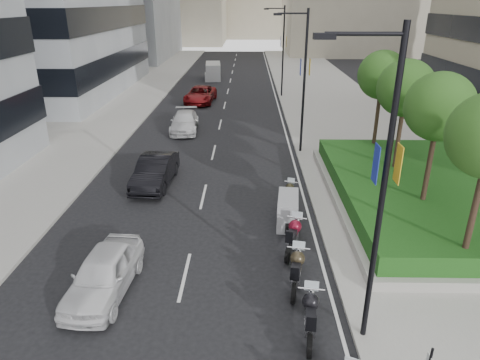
{
  "coord_description": "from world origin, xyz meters",
  "views": [
    {
      "loc": [
        0.8,
        -9.12,
        9.38
      ],
      "look_at": [
        0.46,
        8.45,
        2.0
      ],
      "focal_mm": 32.0,
      "sensor_mm": 36.0,
      "label": 1
    }
  ],
  "objects_px": {
    "motorcycle_3": "(296,270)",
    "motorcycle_5": "(288,210)",
    "lamp_post_0": "(378,183)",
    "car_c": "(184,122)",
    "lamp_post_2": "(282,47)",
    "motorcycle_2": "(310,315)",
    "lamp_post_1": "(302,76)",
    "car_d": "(200,95)",
    "motorcycle_4": "(293,236)",
    "car_b": "(155,171)",
    "delivery_van": "(213,72)",
    "motorcycle_6": "(289,193)",
    "car_a": "(104,273)"
  },
  "relations": [
    {
      "from": "lamp_post_2",
      "to": "lamp_post_1",
      "type": "bearing_deg",
      "value": -90.0
    },
    {
      "from": "delivery_van",
      "to": "motorcycle_3",
      "type": "bearing_deg",
      "value": -86.37
    },
    {
      "from": "lamp_post_2",
      "to": "car_b",
      "type": "relative_size",
      "value": 1.86
    },
    {
      "from": "lamp_post_0",
      "to": "motorcycle_3",
      "type": "relative_size",
      "value": 3.67
    },
    {
      "from": "motorcycle_4",
      "to": "car_b",
      "type": "bearing_deg",
      "value": 63.78
    },
    {
      "from": "lamp_post_0",
      "to": "motorcycle_4",
      "type": "bearing_deg",
      "value": 106.95
    },
    {
      "from": "motorcycle_5",
      "to": "car_d",
      "type": "bearing_deg",
      "value": 20.73
    },
    {
      "from": "motorcycle_3",
      "to": "motorcycle_5",
      "type": "distance_m",
      "value": 4.6
    },
    {
      "from": "lamp_post_1",
      "to": "motorcycle_2",
      "type": "height_order",
      "value": "lamp_post_1"
    },
    {
      "from": "motorcycle_3",
      "to": "motorcycle_4",
      "type": "relative_size",
      "value": 1.02
    },
    {
      "from": "car_c",
      "to": "delivery_van",
      "type": "height_order",
      "value": "delivery_van"
    },
    {
      "from": "motorcycle_2",
      "to": "car_d",
      "type": "bearing_deg",
      "value": 19.48
    },
    {
      "from": "motorcycle_6",
      "to": "car_d",
      "type": "height_order",
      "value": "car_d"
    },
    {
      "from": "motorcycle_2",
      "to": "car_a",
      "type": "xyz_separation_m",
      "value": [
        -6.83,
        1.87,
        0.1
      ]
    },
    {
      "from": "lamp_post_0",
      "to": "car_c",
      "type": "distance_m",
      "value": 23.98
    },
    {
      "from": "motorcycle_4",
      "to": "car_b",
      "type": "height_order",
      "value": "car_b"
    },
    {
      "from": "car_d",
      "to": "motorcycle_3",
      "type": "bearing_deg",
      "value": -73.24
    },
    {
      "from": "lamp_post_2",
      "to": "motorcycle_6",
      "type": "height_order",
      "value": "lamp_post_2"
    },
    {
      "from": "car_c",
      "to": "delivery_van",
      "type": "distance_m",
      "value": 23.87
    },
    {
      "from": "motorcycle_2",
      "to": "car_b",
      "type": "relative_size",
      "value": 0.51
    },
    {
      "from": "motorcycle_3",
      "to": "motorcycle_6",
      "type": "xyz_separation_m",
      "value": [
        0.31,
        6.74,
        -0.13
      ]
    },
    {
      "from": "lamp_post_2",
      "to": "motorcycle_2",
      "type": "xyz_separation_m",
      "value": [
        -1.43,
        -34.82,
        -4.41
      ]
    },
    {
      "from": "lamp_post_2",
      "to": "motorcycle_3",
      "type": "relative_size",
      "value": 3.67
    },
    {
      "from": "delivery_van",
      "to": "car_c",
      "type": "bearing_deg",
      "value": -95.54
    },
    {
      "from": "motorcycle_6",
      "to": "car_a",
      "type": "bearing_deg",
      "value": 153.27
    },
    {
      "from": "motorcycle_3",
      "to": "motorcycle_5",
      "type": "height_order",
      "value": "motorcycle_5"
    },
    {
      "from": "motorcycle_5",
      "to": "car_d",
      "type": "xyz_separation_m",
      "value": [
        -6.58,
        25.02,
        0.12
      ]
    },
    {
      "from": "motorcycle_2",
      "to": "car_d",
      "type": "distance_m",
      "value": 32.66
    },
    {
      "from": "lamp_post_2",
      "to": "car_d",
      "type": "bearing_deg",
      "value": -160.64
    },
    {
      "from": "car_b",
      "to": "car_c",
      "type": "height_order",
      "value": "car_b"
    },
    {
      "from": "lamp_post_0",
      "to": "lamp_post_1",
      "type": "distance_m",
      "value": 17.0
    },
    {
      "from": "car_a",
      "to": "motorcycle_2",
      "type": "bearing_deg",
      "value": -11.05
    },
    {
      "from": "lamp_post_0",
      "to": "car_b",
      "type": "height_order",
      "value": "lamp_post_0"
    },
    {
      "from": "motorcycle_2",
      "to": "car_b",
      "type": "xyz_separation_m",
      "value": [
        -6.97,
        11.3,
        0.14
      ]
    },
    {
      "from": "motorcycle_2",
      "to": "lamp_post_1",
      "type": "bearing_deg",
      "value": 2.82
    },
    {
      "from": "lamp_post_2",
      "to": "car_b",
      "type": "height_order",
      "value": "lamp_post_2"
    },
    {
      "from": "motorcycle_5",
      "to": "lamp_post_2",
      "type": "bearing_deg",
      "value": 2.86
    },
    {
      "from": "lamp_post_0",
      "to": "car_b",
      "type": "relative_size",
      "value": 1.86
    },
    {
      "from": "car_d",
      "to": "lamp_post_2",
      "type": "bearing_deg",
      "value": 23.73
    },
    {
      "from": "motorcycle_5",
      "to": "car_b",
      "type": "height_order",
      "value": "car_b"
    },
    {
      "from": "motorcycle_6",
      "to": "car_b",
      "type": "bearing_deg",
      "value": 89.89
    },
    {
      "from": "car_d",
      "to": "car_c",
      "type": "bearing_deg",
      "value": -86.63
    },
    {
      "from": "motorcycle_3",
      "to": "motorcycle_4",
      "type": "height_order",
      "value": "same"
    },
    {
      "from": "lamp_post_1",
      "to": "motorcycle_4",
      "type": "xyz_separation_m",
      "value": [
        -1.49,
        -12.11,
        -4.41
      ]
    },
    {
      "from": "car_c",
      "to": "delivery_van",
      "type": "bearing_deg",
      "value": 85.65
    },
    {
      "from": "car_a",
      "to": "car_d",
      "type": "relative_size",
      "value": 0.78
    },
    {
      "from": "lamp_post_0",
      "to": "motorcycle_6",
      "type": "distance_m",
      "value": 10.4
    },
    {
      "from": "motorcycle_3",
      "to": "car_d",
      "type": "relative_size",
      "value": 0.43
    },
    {
      "from": "motorcycle_3",
      "to": "motorcycle_5",
      "type": "xyz_separation_m",
      "value": [
        0.08,
        4.6,
        0.01
      ]
    },
    {
      "from": "lamp_post_2",
      "to": "motorcycle_2",
      "type": "height_order",
      "value": "lamp_post_2"
    }
  ]
}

